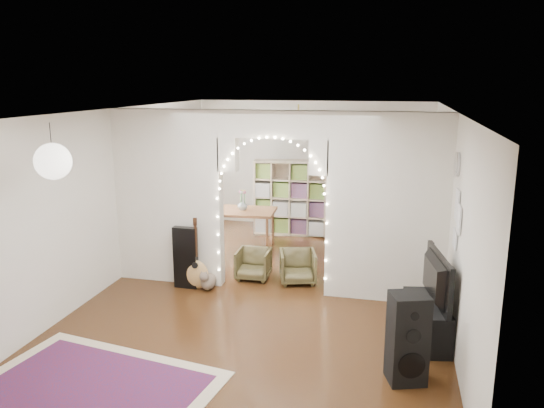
% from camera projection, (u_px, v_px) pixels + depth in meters
% --- Properties ---
extents(floor, '(7.50, 7.50, 0.00)m').
position_uv_depth(floor, '(273.00, 288.00, 8.12)').
color(floor, black).
rests_on(floor, ground).
extents(ceiling, '(5.00, 7.50, 0.02)m').
position_uv_depth(ceiling, '(273.00, 110.00, 7.51)').
color(ceiling, white).
rests_on(ceiling, wall_back).
extents(wall_back, '(5.00, 0.02, 2.70)m').
position_uv_depth(wall_back, '(312.00, 165.00, 11.37)').
color(wall_back, silver).
rests_on(wall_back, floor).
extents(wall_front, '(5.00, 0.02, 2.70)m').
position_uv_depth(wall_front, '(167.00, 304.00, 4.26)').
color(wall_front, silver).
rests_on(wall_front, floor).
extents(wall_left, '(0.02, 7.50, 2.70)m').
position_uv_depth(wall_left, '(119.00, 195.00, 8.37)').
color(wall_left, silver).
rests_on(wall_left, floor).
extents(wall_right, '(0.02, 7.50, 2.70)m').
position_uv_depth(wall_right, '(450.00, 212.00, 7.26)').
color(wall_right, silver).
rests_on(wall_right, floor).
extents(divider_wall, '(5.00, 0.20, 2.70)m').
position_uv_depth(divider_wall, '(273.00, 198.00, 7.80)').
color(divider_wall, silver).
rests_on(divider_wall, floor).
extents(fairy_lights, '(1.64, 0.04, 1.60)m').
position_uv_depth(fairy_lights, '(271.00, 191.00, 7.65)').
color(fairy_lights, '#FFEABF').
rests_on(fairy_lights, divider_wall).
extents(window, '(0.04, 1.20, 1.40)m').
position_uv_depth(window, '(168.00, 168.00, 10.04)').
color(window, white).
rests_on(window, wall_left).
extents(wall_clock, '(0.03, 0.31, 0.31)m').
position_uv_depth(wall_clock, '(458.00, 164.00, 6.53)').
color(wall_clock, white).
rests_on(wall_clock, wall_right).
extents(picture_frames, '(0.02, 0.50, 0.70)m').
position_uv_depth(picture_frames, '(457.00, 219.00, 6.28)').
color(picture_frames, white).
rests_on(picture_frames, wall_right).
extents(paper_lantern, '(0.40, 0.40, 0.40)m').
position_uv_depth(paper_lantern, '(53.00, 161.00, 5.76)').
color(paper_lantern, white).
rests_on(paper_lantern, ceiling).
extents(ceiling_fan, '(1.10, 1.10, 0.30)m').
position_uv_depth(ceiling_fan, '(298.00, 121.00, 9.48)').
color(ceiling_fan, gold).
rests_on(ceiling_fan, ceiling).
extents(area_rug, '(2.73, 2.22, 0.02)m').
position_uv_depth(area_rug, '(86.00, 393.00, 5.39)').
color(area_rug, maroon).
rests_on(area_rug, floor).
extents(guitar_case, '(0.37, 0.13, 0.96)m').
position_uv_depth(guitar_case, '(186.00, 258.00, 8.07)').
color(guitar_case, black).
rests_on(guitar_case, floor).
extents(acoustic_guitar, '(0.40, 0.21, 0.95)m').
position_uv_depth(acoustic_guitar, '(196.00, 263.00, 8.02)').
color(acoustic_guitar, '#AC8244').
rests_on(acoustic_guitar, floor).
extents(tabby_cat, '(0.25, 0.53, 0.35)m').
position_uv_depth(tabby_cat, '(208.00, 281.00, 8.05)').
color(tabby_cat, brown).
rests_on(tabby_cat, floor).
extents(floor_speaker, '(0.46, 0.43, 0.98)m').
position_uv_depth(floor_speaker, '(408.00, 339.00, 5.51)').
color(floor_speaker, black).
rests_on(floor_speaker, floor).
extents(media_console, '(0.57, 1.05, 0.50)m').
position_uv_depth(media_console, '(426.00, 321.00, 6.45)').
color(media_console, black).
rests_on(media_console, floor).
extents(tv, '(0.33, 1.08, 0.62)m').
position_uv_depth(tv, '(429.00, 278.00, 6.32)').
color(tv, black).
rests_on(tv, media_console).
extents(bookcase, '(1.54, 0.62, 1.54)m').
position_uv_depth(bookcase, '(291.00, 198.00, 10.86)').
color(bookcase, tan).
rests_on(bookcase, floor).
extents(dining_table, '(1.25, 0.87, 0.76)m').
position_uv_depth(dining_table, '(243.00, 214.00, 9.90)').
color(dining_table, brown).
rests_on(dining_table, floor).
extents(flower_vase, '(0.19, 0.19, 0.19)m').
position_uv_depth(flower_vase, '(243.00, 205.00, 9.86)').
color(flower_vase, silver).
rests_on(flower_vase, dining_table).
extents(dining_chair_left, '(0.53, 0.55, 0.48)m').
position_uv_depth(dining_chair_left, '(253.00, 264.00, 8.49)').
color(dining_chair_left, '#4E4627').
rests_on(dining_chair_left, floor).
extents(dining_chair_right, '(0.68, 0.69, 0.51)m').
position_uv_depth(dining_chair_right, '(298.00, 267.00, 8.33)').
color(dining_chair_right, '#4E4627').
rests_on(dining_chair_right, floor).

